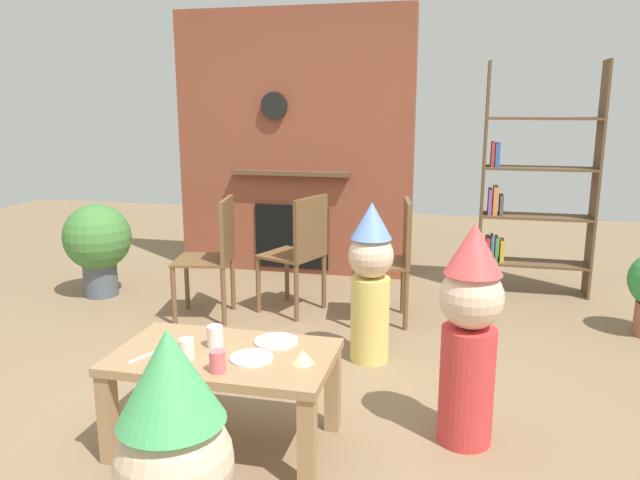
% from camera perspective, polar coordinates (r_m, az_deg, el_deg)
% --- Properties ---
extents(ground_plane, '(12.00, 12.00, 0.00)m').
position_cam_1_polar(ground_plane, '(3.36, -4.19, -15.01)').
color(ground_plane, '#846B4C').
extents(brick_fireplace_feature, '(2.20, 0.28, 2.40)m').
position_cam_1_polar(brick_fireplace_feature, '(5.66, -2.51, 8.87)').
color(brick_fireplace_feature, brown).
rests_on(brick_fireplace_feature, ground_plane).
extents(bookshelf, '(0.90, 0.28, 1.90)m').
position_cam_1_polar(bookshelf, '(5.31, 19.02, 4.32)').
color(bookshelf, brown).
rests_on(bookshelf, ground_plane).
extents(coffee_table, '(0.99, 0.59, 0.46)m').
position_cam_1_polar(coffee_table, '(2.86, -8.95, -11.86)').
color(coffee_table, '#9E7A51').
rests_on(coffee_table, ground_plane).
extents(paper_cup_near_left, '(0.07, 0.07, 0.09)m').
position_cam_1_polar(paper_cup_near_left, '(2.78, -12.43, -9.96)').
color(paper_cup_near_left, silver).
rests_on(paper_cup_near_left, coffee_table).
extents(paper_cup_near_right, '(0.07, 0.07, 0.10)m').
position_cam_1_polar(paper_cup_near_right, '(2.88, -9.83, -8.92)').
color(paper_cup_near_right, silver).
rests_on(paper_cup_near_right, coffee_table).
extents(paper_cup_center, '(0.07, 0.07, 0.09)m').
position_cam_1_polar(paper_cup_center, '(2.63, -9.59, -11.17)').
color(paper_cup_center, '#E5666B').
rests_on(paper_cup_center, coffee_table).
extents(paper_plate_front, '(0.19, 0.19, 0.01)m').
position_cam_1_polar(paper_plate_front, '(2.74, -6.45, -10.95)').
color(paper_plate_front, white).
rests_on(paper_plate_front, coffee_table).
extents(paper_plate_rear, '(0.21, 0.21, 0.01)m').
position_cam_1_polar(paper_plate_rear, '(2.91, -4.13, -9.47)').
color(paper_plate_rear, white).
rests_on(paper_plate_rear, coffee_table).
extents(birthday_cake_slice, '(0.10, 0.10, 0.06)m').
position_cam_1_polar(birthday_cake_slice, '(2.68, -1.62, -10.83)').
color(birthday_cake_slice, '#EAC68C').
rests_on(birthday_cake_slice, coffee_table).
extents(table_fork, '(0.07, 0.15, 0.01)m').
position_cam_1_polar(table_fork, '(2.85, -16.38, -10.52)').
color(table_fork, silver).
rests_on(table_fork, coffee_table).
extents(child_in_pink, '(0.29, 0.29, 1.05)m').
position_cam_1_polar(child_in_pink, '(2.87, 13.88, -8.15)').
color(child_in_pink, '#D13838').
rests_on(child_in_pink, ground_plane).
extents(child_by_the_chairs, '(0.28, 0.28, 0.99)m').
position_cam_1_polar(child_by_the_chairs, '(3.70, 4.77, -3.63)').
color(child_by_the_chairs, '#E0CC66').
rests_on(child_by_the_chairs, ground_plane).
extents(dining_chair_left, '(0.47, 0.47, 0.90)m').
position_cam_1_polar(dining_chair_left, '(4.51, -9.81, -1.01)').
color(dining_chair_left, brown).
rests_on(dining_chair_left, ground_plane).
extents(dining_chair_middle, '(0.52, 0.52, 0.90)m').
position_cam_1_polar(dining_chair_middle, '(4.55, -1.81, -0.71)').
color(dining_chair_middle, brown).
rests_on(dining_chair_middle, ground_plane).
extents(dining_chair_right, '(0.46, 0.46, 0.90)m').
position_cam_1_polar(dining_chair_right, '(4.40, 6.90, -1.26)').
color(dining_chair_right, brown).
rests_on(dining_chair_right, ground_plane).
extents(potted_plant_short, '(0.55, 0.55, 0.77)m').
position_cam_1_polar(potted_plant_short, '(5.31, -20.16, -0.15)').
color(potted_plant_short, '#4C5660').
rests_on(potted_plant_short, ground_plane).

